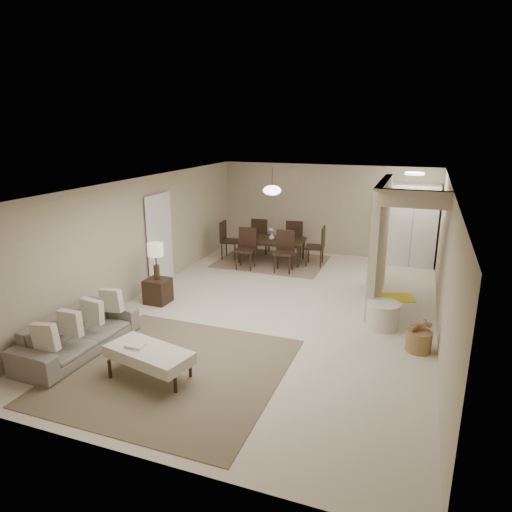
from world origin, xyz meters
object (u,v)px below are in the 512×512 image
at_px(side_table, 158,291).
at_px(wicker_basket, 419,341).
at_px(pantry_cabinet, 413,225).
at_px(round_pouf, 383,315).
at_px(dining_table, 271,251).
at_px(ottoman_bench, 149,355).
at_px(sofa, 78,334).

relative_size(side_table, wicker_basket, 1.25).
height_order(pantry_cabinet, round_pouf, pantry_cabinet).
bearing_deg(pantry_cabinet, wicker_basket, -86.00).
distance_m(round_pouf, dining_table, 4.54).
height_order(pantry_cabinet, ottoman_bench, pantry_cabinet).
distance_m(side_table, dining_table, 3.80).
xyz_separation_m(sofa, ottoman_bench, (1.52, -0.30, 0.06)).
height_order(ottoman_bench, round_pouf, round_pouf).
bearing_deg(round_pouf, pantry_cabinet, 86.14).
relative_size(ottoman_bench, round_pouf, 2.29).
xyz_separation_m(sofa, wicker_basket, (5.15, 1.92, -0.14)).
bearing_deg(sofa, dining_table, -11.19).
height_order(sofa, wicker_basket, sofa).
height_order(pantry_cabinet, sofa, pantry_cabinet).
xyz_separation_m(sofa, dining_table, (1.32, 5.86, -0.00)).
distance_m(sofa, dining_table, 6.00).
bearing_deg(dining_table, ottoman_bench, -92.76).
xyz_separation_m(side_table, wicker_basket, (5.10, -0.36, -0.08)).
xyz_separation_m(ottoman_bench, round_pouf, (2.99, 2.93, -0.14)).
relative_size(round_pouf, wicker_basket, 1.50).
distance_m(ottoman_bench, side_table, 2.97).
height_order(ottoman_bench, dining_table, dining_table).
bearing_deg(sofa, pantry_cabinet, -33.35).
height_order(round_pouf, wicker_basket, round_pouf).
xyz_separation_m(sofa, round_pouf, (4.51, 2.63, -0.07)).
bearing_deg(side_table, round_pouf, 4.50).
bearing_deg(dining_table, round_pouf, -49.92).
relative_size(sofa, side_table, 4.20).
distance_m(ottoman_bench, round_pouf, 4.19).
distance_m(pantry_cabinet, round_pouf, 4.34).
distance_m(sofa, side_table, 2.28).
height_order(ottoman_bench, side_table, side_table).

